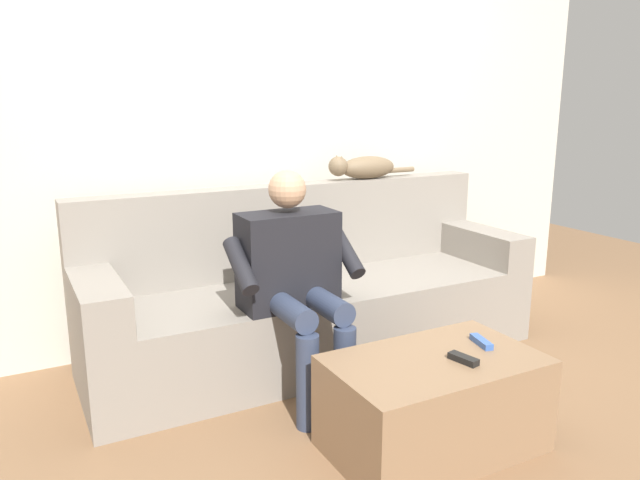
{
  "coord_description": "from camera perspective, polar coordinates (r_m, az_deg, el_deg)",
  "views": [
    {
      "loc": [
        1.43,
        2.65,
        1.37
      ],
      "look_at": [
        0.0,
        -0.03,
        0.66
      ],
      "focal_mm": 34.0,
      "sensor_mm": 36.0,
      "label": 1
    }
  ],
  "objects": [
    {
      "name": "cat_on_backrest",
      "position": [
        3.58,
        4.1,
        6.85
      ],
      "size": [
        0.59,
        0.15,
        0.15
      ],
      "color": "#756047",
      "rests_on": "couch"
    },
    {
      "name": "coffee_table",
      "position": [
        2.53,
        10.62,
        -14.87
      ],
      "size": [
        0.83,
        0.51,
        0.39
      ],
      "color": "#8C6B4C",
      "rests_on": "ground"
    },
    {
      "name": "back_wall",
      "position": [
        3.58,
        -4.56,
        12.03
      ],
      "size": [
        4.67,
        0.06,
        2.61
      ],
      "primitive_type": "cube",
      "color": "beige",
      "rests_on": "ground"
    },
    {
      "name": "remote_blue",
      "position": [
        2.61,
        14.94,
        -9.23
      ],
      "size": [
        0.07,
        0.14,
        0.03
      ],
      "primitive_type": "cube",
      "rotation": [
        0.0,
        0.0,
        4.48
      ],
      "color": "#3860B7",
      "rests_on": "coffee_table"
    },
    {
      "name": "person_solo_seated",
      "position": [
        2.77,
        -2.39,
        -3.13
      ],
      "size": [
        0.6,
        0.53,
        1.06
      ],
      "color": "black",
      "rests_on": "ground"
    },
    {
      "name": "ground_plane",
      "position": [
        2.85,
        6.23,
        -15.7
      ],
      "size": [
        8.0,
        8.0,
        0.0
      ],
      "primitive_type": "plane",
      "color": "#846042"
    },
    {
      "name": "couch",
      "position": [
        3.3,
        -0.74,
        -5.68
      ],
      "size": [
        2.41,
        0.73,
        0.91
      ],
      "color": "gray",
      "rests_on": "ground"
    },
    {
      "name": "remote_black",
      "position": [
        2.43,
        13.34,
        -10.83
      ],
      "size": [
        0.07,
        0.13,
        0.03
      ],
      "primitive_type": "cube",
      "rotation": [
        0.0,
        0.0,
        1.79
      ],
      "color": "black",
      "rests_on": "coffee_table"
    }
  ]
}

